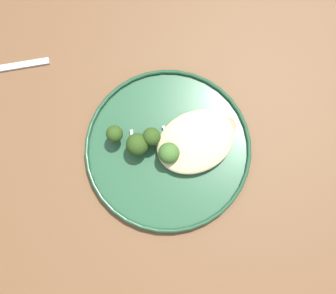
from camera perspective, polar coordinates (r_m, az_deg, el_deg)
The scene contains 16 objects.
ground at distance 1.42m, azimuth -0.89°, elevation -7.49°, with size 6.00×6.00×0.00m, color #665B51.
wooden_dining_table at distance 0.77m, azimuth -1.64°, elevation -3.50°, with size 1.40×1.00×0.74m.
dinner_plate at distance 0.69m, azimuth 0.00°, elevation -0.20°, with size 0.29×0.29×0.02m.
noodle_bed at distance 0.67m, azimuth 4.16°, elevation 0.59°, with size 0.14×0.11×0.03m.
seared_scallop_center_golden at distance 0.69m, azimuth 8.41°, elevation 3.28°, with size 0.03×0.03×0.01m.
seared_scallop_rear_pale at distance 0.68m, azimuth 3.06°, elevation 1.50°, with size 0.03×0.03×0.02m.
seared_scallop_tiny_bay at distance 0.68m, azimuth 6.04°, elevation -0.12°, with size 0.02×0.02×0.01m.
seared_scallop_right_edge at distance 0.67m, azimuth 4.09°, elevation -0.73°, with size 0.02×0.02×0.01m.
seared_scallop_large_seared at distance 0.68m, azimuth 1.85°, elevation -0.03°, with size 0.04×0.04×0.01m.
broccoli_floret_rear_charred at distance 0.66m, azimuth -4.47°, elevation 0.35°, with size 0.04×0.04×0.05m.
broccoli_floret_near_rim at distance 0.67m, azimuth -7.73°, elevation 1.85°, with size 0.03×0.03×0.05m.
broccoli_floret_left_leaning at distance 0.66m, azimuth -2.39°, elevation 1.44°, with size 0.03×0.03×0.05m.
broccoli_floret_split_head at distance 0.65m, azimuth 0.05°, elevation -0.74°, with size 0.04×0.04×0.05m.
onion_sliver_curled_piece at distance 0.68m, azimuth -3.61°, elevation 0.76°, with size 0.04×0.01×0.00m, color silver.
onion_sliver_pale_crescent at distance 0.69m, azimuth -5.16°, elevation 1.00°, with size 0.04×0.01×0.00m, color silver.
onion_sliver_short_strip at distance 0.68m, azimuth 0.03°, elevation 1.50°, with size 0.04×0.01×0.00m, color silver.
Camera 1 is at (-0.03, -0.11, 1.42)m, focal length 42.02 mm.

